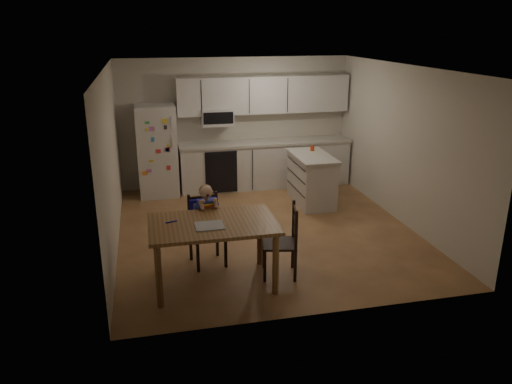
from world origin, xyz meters
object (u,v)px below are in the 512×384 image
at_px(dining_table, 213,231).
at_px(chair_side, 287,236).
at_px(chair_booster, 206,216).
at_px(red_cup, 312,148).
at_px(refrigerator, 157,151).
at_px(kitchen_island, 311,179).

relative_size(dining_table, chair_side, 1.61).
height_order(dining_table, chair_booster, chair_booster).
bearing_deg(dining_table, chair_booster, 90.65).
bearing_deg(chair_booster, dining_table, -97.99).
relative_size(red_cup, chair_booster, 0.08).
relative_size(red_cup, dining_table, 0.06).
height_order(chair_booster, chair_side, chair_booster).
bearing_deg(dining_table, red_cup, 52.16).
distance_m(chair_booster, chair_side, 1.12).
bearing_deg(dining_table, chair_side, 1.86).
distance_m(refrigerator, kitchen_island, 2.91).
relative_size(kitchen_island, red_cup, 13.33).
bearing_deg(chair_booster, kitchen_island, 33.91).
bearing_deg(red_cup, chair_side, -114.48).
bearing_deg(chair_booster, refrigerator, 90.70).
bearing_deg(chair_booster, chair_side, -40.28).
bearing_deg(refrigerator, kitchen_island, -22.57).
relative_size(refrigerator, chair_booster, 1.53).
height_order(refrigerator, dining_table, refrigerator).
bearing_deg(chair_side, red_cup, 167.34).
xyz_separation_m(kitchen_island, chair_booster, (-2.15, -1.98, 0.22)).
height_order(refrigerator, chair_booster, refrigerator).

